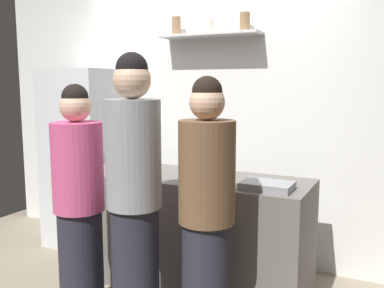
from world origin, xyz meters
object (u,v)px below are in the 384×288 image
baking_pan (267,186)px  person_brown_jacket (207,216)px  utensil_holder (198,169)px  refrigerator (84,158)px  wine_bottle_pale_glass (129,157)px  person_grey_hoodie (134,198)px  water_bottle_plastic (197,157)px  wine_bottle_amber_glass (188,169)px  wine_bottle_green_glass (217,170)px  person_pink_top (79,205)px

baking_pan → person_brown_jacket: bearing=-114.5°
baking_pan → utensil_holder: bearing=162.6°
refrigerator → wine_bottle_pale_glass: 0.92m
utensil_holder → wine_bottle_pale_glass: 0.59m
wine_bottle_pale_glass → person_grey_hoodie: bearing=-52.7°
water_bottle_plastic → wine_bottle_pale_glass: bearing=-151.9°
refrigerator → person_grey_hoodie: 1.73m
utensil_holder → wine_bottle_amber_glass: bearing=-78.1°
utensil_holder → wine_bottle_amber_glass: (0.06, -0.29, 0.06)m
utensil_holder → refrigerator: bearing=168.4°
baking_pan → wine_bottle_green_glass: 0.36m
refrigerator → person_pink_top: size_ratio=1.09×
utensil_holder → wine_bottle_green_glass: 0.37m
baking_pan → wine_bottle_pale_glass: size_ratio=1.13×
refrigerator → utensil_holder: bearing=-11.6°
refrigerator → water_bottle_plastic: size_ratio=6.80×
wine_bottle_pale_glass → person_brown_jacket: 1.13m
wine_bottle_amber_glass → water_bottle_plastic: size_ratio=1.15×
refrigerator → person_brown_jacket: refrigerator is taller
water_bottle_plastic → person_pink_top: 1.05m
utensil_holder → wine_bottle_amber_glass: size_ratio=0.74×
wine_bottle_amber_glass → person_pink_top: (-0.57, -0.50, -0.21)m
wine_bottle_green_glass → wine_bottle_pale_glass: bearing=170.8°
utensil_holder → wine_bottle_green_glass: wine_bottle_green_glass is taller
baking_pan → wine_bottle_green_glass: wine_bottle_green_glass is taller
refrigerator → baking_pan: refrigerator is taller
baking_pan → wine_bottle_pale_glass: (-1.19, 0.07, 0.09)m
person_brown_jacket → wine_bottle_amber_glass: bearing=-85.7°
wine_bottle_green_glass → person_pink_top: bearing=-145.3°
person_brown_jacket → refrigerator: bearing=-63.9°
person_pink_top → water_bottle_plastic: bearing=75.0°
wine_bottle_amber_glass → person_grey_hoodie: bearing=-102.4°
water_bottle_plastic → baking_pan: bearing=-26.0°
baking_pan → refrigerator: bearing=166.6°
baking_pan → water_bottle_plastic: size_ratio=1.33×
refrigerator → wine_bottle_amber_glass: 1.57m
person_brown_jacket → utensil_holder: bearing=-95.9°
water_bottle_plastic → person_brown_jacket: person_brown_jacket is taller
utensil_holder → person_grey_hoodie: size_ratio=0.12×
person_brown_jacket → person_pink_top: (-0.90, -0.10, -0.03)m
wine_bottle_amber_glass → person_brown_jacket: size_ratio=0.18×
utensil_holder → person_brown_jacket: size_ratio=0.13×
wine_bottle_pale_glass → wine_bottle_green_glass: bearing=-9.2°
wine_bottle_amber_glass → baking_pan: bearing=10.4°
person_pink_top → wine_bottle_green_glass: bearing=44.4°
wine_bottle_amber_glass → person_pink_top: person_pink_top is taller
person_brown_jacket → person_pink_top: size_ratio=1.03×
baking_pan → person_pink_top: size_ratio=0.21×
person_pink_top → person_grey_hoodie: bearing=7.7°
wine_bottle_pale_glass → person_grey_hoodie: size_ratio=0.17×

